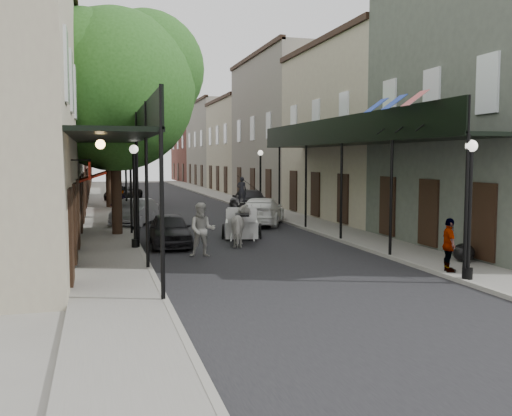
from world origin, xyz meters
TOP-DOWN VIEW (x-y plane):
  - ground at (0.00, 0.00)m, footprint 140.00×140.00m
  - road at (0.00, 20.00)m, footprint 8.00×90.00m
  - sidewalk_left at (-5.00, 20.00)m, footprint 2.20×90.00m
  - sidewalk_right at (5.00, 20.00)m, footprint 2.20×90.00m
  - building_row_left at (-8.60, 30.00)m, footprint 5.00×80.00m
  - building_row_right at (8.60, 30.00)m, footprint 5.00×80.00m
  - gallery_left at (-4.79, 6.98)m, footprint 2.20×18.05m
  - gallery_right at (4.79, 6.98)m, footprint 2.20×18.05m
  - tree_near at (-4.20, 10.18)m, footprint 7.31×6.80m
  - tree_far at (-4.25, 24.18)m, footprint 6.45×6.00m
  - lamppost_right_near at (4.10, -2.00)m, footprint 0.32×0.32m
  - lamppost_left at (-4.10, 6.00)m, footprint 0.32×0.32m
  - lamppost_right_far at (4.10, 18.00)m, footprint 0.32×0.32m
  - horse at (-0.09, 6.00)m, footprint 1.26×2.00m
  - carriage at (0.48, 8.37)m, footprint 1.93×2.55m
  - pedestrian_walking at (-2.00, 3.98)m, footprint 1.03×0.88m
  - pedestrian_sidewalk_left at (-4.20, 16.92)m, footprint 1.27×0.97m
  - pedestrian_sidewalk_right at (4.20, -1.01)m, footprint 0.64×0.97m
  - car_left_near at (-2.76, 6.68)m, footprint 1.70×3.81m
  - car_left_mid at (-3.60, 14.00)m, footprint 2.71×4.18m
  - car_left_far at (-3.41, 30.97)m, footprint 3.46×4.67m
  - car_right_near at (2.60, 12.53)m, footprint 3.64×5.10m
  - car_right_far at (3.60, 19.00)m, footprint 2.10×4.62m
  - trash_bags at (5.72, 0.43)m, footprint 0.94×1.09m

SIDE VIEW (x-z plane):
  - ground at x=0.00m, z-range 0.00..0.00m
  - road at x=0.00m, z-range 0.00..0.01m
  - sidewalk_left at x=-5.00m, z-range 0.00..0.12m
  - sidewalk_right at x=5.00m, z-range 0.00..0.12m
  - trash_bags at x=5.72m, z-range 0.10..0.68m
  - car_left_far at x=-3.41m, z-range 0.00..1.18m
  - car_left_near at x=-2.76m, z-range 0.00..1.27m
  - car_left_mid at x=-3.60m, z-range 0.00..1.30m
  - car_right_near at x=2.60m, z-range 0.00..1.37m
  - car_right_far at x=3.60m, z-range 0.00..1.54m
  - horse at x=-0.09m, z-range 0.00..1.57m
  - pedestrian_sidewalk_right at x=4.20m, z-range 0.12..1.66m
  - pedestrian_walking at x=-2.00m, z-range 0.00..1.85m
  - pedestrian_sidewalk_left at x=-4.20m, z-range 0.12..1.86m
  - carriage at x=0.48m, z-range -0.29..2.33m
  - lamppost_right_near at x=4.10m, z-range 0.19..3.90m
  - lamppost_left at x=-4.10m, z-range 0.19..3.90m
  - lamppost_right_far at x=4.10m, z-range 0.19..3.90m
  - gallery_left at x=-4.79m, z-range 1.61..6.49m
  - gallery_right at x=4.79m, z-range 1.61..6.49m
  - building_row_left at x=-8.60m, z-range 0.00..10.50m
  - building_row_right at x=8.60m, z-range 0.00..10.50m
  - tree_far at x=-4.25m, z-range 1.53..10.14m
  - tree_near at x=-4.20m, z-range 1.67..11.30m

